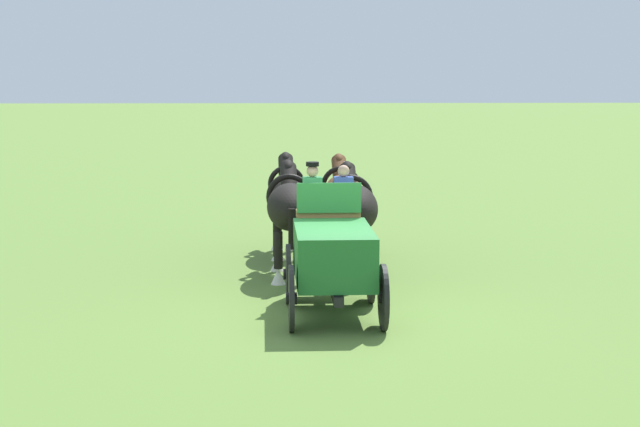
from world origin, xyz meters
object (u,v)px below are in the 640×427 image
at_px(draft_horse_lead_near, 287,195).
at_px(draft_horse_rear_off, 353,210).
at_px(draft_horse_lead_off, 343,196).
at_px(show_wagon, 333,253).
at_px(draft_horse_rear_near, 290,209).

bearing_deg(draft_horse_lead_near, draft_horse_rear_off, -152.29).
distance_m(draft_horse_rear_off, draft_horse_lead_off, 2.61).
relative_size(show_wagon, draft_horse_lead_near, 1.80).
relative_size(draft_horse_rear_off, draft_horse_lead_near, 1.05).
bearing_deg(show_wagon, draft_horse_lead_off, -4.81).
bearing_deg(draft_horse_lead_off, draft_horse_rear_off, -178.64).
bearing_deg(draft_horse_rear_near, draft_horse_lead_off, -25.15).
bearing_deg(draft_horse_lead_off, show_wagon, 175.19).
xyz_separation_m(draft_horse_rear_off, draft_horse_lead_off, (2.61, 0.06, -0.04)).
height_order(draft_horse_lead_near, draft_horse_lead_off, draft_horse_lead_near).
height_order(draft_horse_rear_near, draft_horse_lead_near, draft_horse_rear_near).
bearing_deg(draft_horse_lead_near, draft_horse_lead_off, -89.20).
height_order(show_wagon, draft_horse_rear_off, show_wagon).
height_order(draft_horse_rear_near, draft_horse_lead_off, draft_horse_rear_near).
distance_m(show_wagon, draft_horse_lead_near, 6.08).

